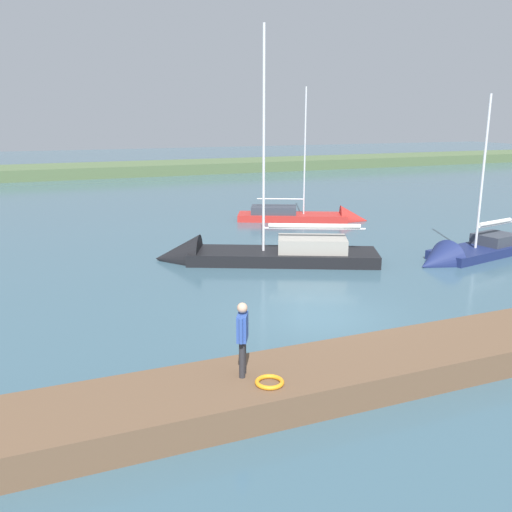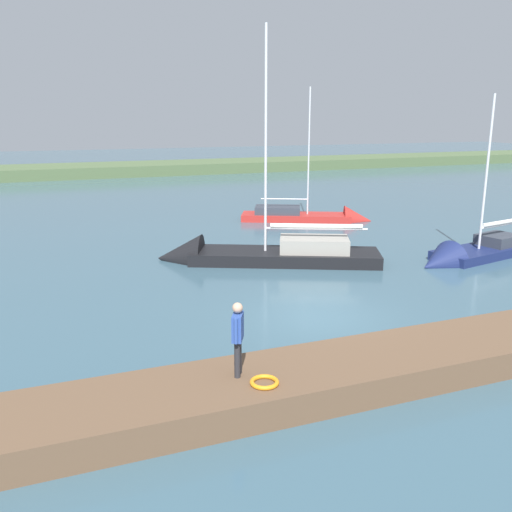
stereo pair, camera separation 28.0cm
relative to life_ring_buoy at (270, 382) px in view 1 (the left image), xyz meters
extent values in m
plane|color=#385666|center=(-4.03, -4.98, -0.78)|extent=(200.00, 200.00, 0.00)
cube|color=#4C603D|center=(-4.03, -54.23, -0.78)|extent=(180.00, 8.00, 2.40)
cube|color=brown|center=(-4.03, -0.49, -0.42)|extent=(26.66, 2.47, 0.73)
torus|color=orange|center=(0.00, 0.00, 0.00)|extent=(0.66, 0.66, 0.10)
cube|color=black|center=(-5.82, -11.90, -0.68)|extent=(8.78, 5.70, 0.89)
cone|color=black|center=(-1.39, -13.95, -0.68)|extent=(2.84, 2.95, 2.30)
cube|color=gray|center=(-7.03, -11.34, 0.08)|extent=(3.53, 2.86, 0.65)
cylinder|color=silver|center=(-5.01, -12.27, 4.63)|extent=(0.12, 0.12, 9.75)
cylinder|color=silver|center=(-7.10, -11.31, 0.81)|extent=(4.21, 2.02, 0.09)
cylinder|color=silver|center=(-7.10, -11.31, 0.93)|extent=(3.85, 1.93, 0.21)
cube|color=navy|center=(-15.68, -9.60, -0.73)|extent=(6.80, 3.27, 0.74)
cone|color=navy|center=(-12.00, -8.85, -0.73)|extent=(2.16, 2.32, 2.00)
cube|color=#333842|center=(-16.29, -9.73, -0.11)|extent=(2.12, 1.88, 0.51)
cylinder|color=silver|center=(-14.82, -9.43, 3.18)|extent=(0.12, 0.12, 7.09)
cylinder|color=silver|center=(-16.16, -9.70, 0.61)|extent=(2.71, 0.64, 0.09)
cylinder|color=silver|center=(-16.16, -9.70, 0.73)|extent=(2.46, 0.71, 0.21)
cube|color=#B22823|center=(-10.76, -21.16, -0.76)|extent=(7.09, 4.71, 0.80)
cone|color=#B22823|center=(-14.33, -19.47, -0.76)|extent=(2.39, 2.48, 1.92)
cube|color=#333842|center=(-9.69, -21.67, -0.12)|extent=(3.26, 2.65, 0.48)
cylinder|color=silver|center=(-11.42, -20.85, 3.56)|extent=(0.10, 0.10, 7.84)
cylinder|color=silver|center=(-10.07, -21.49, 0.59)|extent=(2.74, 1.35, 0.08)
cylinder|color=#28282D|center=(0.35, -0.73, 0.39)|extent=(0.14, 0.14, 0.88)
cylinder|color=#28282D|center=(0.45, -0.54, 0.39)|extent=(0.14, 0.14, 0.88)
cube|color=#2D4C9E|center=(0.40, -0.63, 1.14)|extent=(0.41, 0.52, 0.62)
sphere|color=tan|center=(0.40, -0.63, 1.60)|extent=(0.24, 0.24, 0.24)
cylinder|color=#2D4C9E|center=(0.27, -0.89, 1.15)|extent=(0.09, 0.09, 0.59)
cylinder|color=#2D4C9E|center=(0.53, -0.38, 1.15)|extent=(0.09, 0.09, 0.59)
camera|label=1|loc=(4.44, 10.16, 5.75)|focal=38.35mm
camera|label=2|loc=(4.18, 10.27, 5.75)|focal=38.35mm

